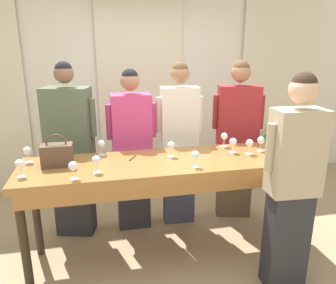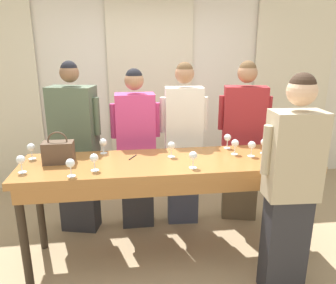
{
  "view_description": "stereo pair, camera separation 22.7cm",
  "coord_description": "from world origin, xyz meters",
  "px_view_note": "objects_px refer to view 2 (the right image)",
  "views": [
    {
      "loc": [
        -0.6,
        -2.7,
        1.97
      ],
      "look_at": [
        0.0,
        0.07,
        1.13
      ],
      "focal_mm": 35.0,
      "sensor_mm": 36.0,
      "label": 1
    },
    {
      "loc": [
        -0.38,
        -2.74,
        1.97
      ],
      "look_at": [
        0.0,
        0.07,
        1.13
      ],
      "focal_mm": 35.0,
      "sensor_mm": 36.0,
      "label": 2
    }
  ],
  "objects_px": {
    "wine_glass_front_left": "(193,156)",
    "wine_glass_back_right": "(94,159)",
    "tasting_bar": "(169,171)",
    "guest_cream_sweater": "(184,143)",
    "wine_glass_center_left": "(264,143)",
    "wine_glass_center_right": "(31,148)",
    "wine_bottle": "(273,145)",
    "wine_glass_back_mid": "(21,160)",
    "handbag": "(59,152)",
    "guest_pink_top": "(136,150)",
    "guest_striped_shirt": "(243,141)",
    "host_pouring": "(291,187)",
    "wine_glass_front_mid": "(235,144)",
    "guest_olive_jacket": "(76,150)",
    "wine_glass_back_left": "(70,164)",
    "potted_plant": "(283,157)",
    "wine_glass_front_right": "(228,138)",
    "wine_glass_center_mid": "(252,146)",
    "wine_glass_near_host": "(171,146)",
    "wine_glass_by_bottle": "(103,143)"
  },
  "relations": [
    {
      "from": "wine_glass_front_left",
      "to": "wine_glass_front_right",
      "type": "height_order",
      "value": "same"
    },
    {
      "from": "potted_plant",
      "to": "wine_glass_front_right",
      "type": "bearing_deg",
      "value": -135.71
    },
    {
      "from": "potted_plant",
      "to": "wine_glass_back_left",
      "type": "bearing_deg",
      "value": -146.65
    },
    {
      "from": "guest_pink_top",
      "to": "potted_plant",
      "type": "xyz_separation_m",
      "value": [
        2.17,
        0.91,
        -0.5
      ]
    },
    {
      "from": "guest_olive_jacket",
      "to": "wine_glass_by_bottle",
      "type": "bearing_deg",
      "value": -47.56
    },
    {
      "from": "host_pouring",
      "to": "tasting_bar",
      "type": "bearing_deg",
      "value": 145.69
    },
    {
      "from": "wine_glass_front_left",
      "to": "wine_glass_near_host",
      "type": "xyz_separation_m",
      "value": [
        -0.14,
        0.31,
        0.0
      ]
    },
    {
      "from": "wine_glass_front_mid",
      "to": "wine_glass_center_left",
      "type": "distance_m",
      "value": 0.28
    },
    {
      "from": "tasting_bar",
      "to": "wine_glass_center_left",
      "type": "xyz_separation_m",
      "value": [
        0.92,
        0.09,
        0.2
      ]
    },
    {
      "from": "tasting_bar",
      "to": "wine_glass_front_right",
      "type": "bearing_deg",
      "value": 25.52
    },
    {
      "from": "wine_bottle",
      "to": "wine_glass_center_right",
      "type": "distance_m",
      "value": 2.19
    },
    {
      "from": "tasting_bar",
      "to": "guest_cream_sweater",
      "type": "relative_size",
      "value": 1.45
    },
    {
      "from": "wine_bottle",
      "to": "wine_glass_near_host",
      "type": "xyz_separation_m",
      "value": [
        -0.91,
        0.15,
        -0.02
      ]
    },
    {
      "from": "wine_glass_back_mid",
      "to": "wine_glass_back_right",
      "type": "height_order",
      "value": "same"
    },
    {
      "from": "wine_glass_front_right",
      "to": "wine_glass_center_mid",
      "type": "height_order",
      "value": "same"
    },
    {
      "from": "wine_glass_back_left",
      "to": "host_pouring",
      "type": "xyz_separation_m",
      "value": [
        1.67,
        -0.34,
        -0.15
      ]
    },
    {
      "from": "wine_glass_center_mid",
      "to": "guest_olive_jacket",
      "type": "relative_size",
      "value": 0.08
    },
    {
      "from": "host_pouring",
      "to": "wine_glass_front_left",
      "type": "bearing_deg",
      "value": 150.37
    },
    {
      "from": "wine_glass_back_right",
      "to": "guest_cream_sweater",
      "type": "xyz_separation_m",
      "value": [
        0.89,
        0.78,
        -0.14
      ]
    },
    {
      "from": "wine_glass_front_mid",
      "to": "wine_glass_back_right",
      "type": "height_order",
      "value": "same"
    },
    {
      "from": "wine_glass_front_left",
      "to": "wine_glass_back_right",
      "type": "xyz_separation_m",
      "value": [
        -0.81,
        0.05,
        -0.0
      ]
    },
    {
      "from": "wine_bottle",
      "to": "wine_glass_center_left",
      "type": "distance_m",
      "value": 0.14
    },
    {
      "from": "tasting_bar",
      "to": "wine_glass_near_host",
      "type": "distance_m",
      "value": 0.23
    },
    {
      "from": "guest_pink_top",
      "to": "guest_striped_shirt",
      "type": "height_order",
      "value": "guest_striped_shirt"
    },
    {
      "from": "wine_bottle",
      "to": "wine_glass_back_left",
      "type": "relative_size",
      "value": 2.3
    },
    {
      "from": "wine_glass_center_right",
      "to": "wine_glass_back_mid",
      "type": "distance_m",
      "value": 0.33
    },
    {
      "from": "wine_glass_near_host",
      "to": "tasting_bar",
      "type": "bearing_deg",
      "value": -106.71
    },
    {
      "from": "wine_glass_back_left",
      "to": "guest_striped_shirt",
      "type": "xyz_separation_m",
      "value": [
        1.73,
        0.88,
        -0.14
      ]
    },
    {
      "from": "wine_glass_front_mid",
      "to": "guest_pink_top",
      "type": "bearing_deg",
      "value": 149.59
    },
    {
      "from": "wine_glass_center_left",
      "to": "wine_glass_back_mid",
      "type": "xyz_separation_m",
      "value": [
        -2.14,
        -0.2,
        -0.0
      ]
    },
    {
      "from": "guest_cream_sweater",
      "to": "wine_glass_center_left",
      "type": "bearing_deg",
      "value": -38.8
    },
    {
      "from": "wine_bottle",
      "to": "wine_glass_back_mid",
      "type": "xyz_separation_m",
      "value": [
        -2.17,
        -0.07,
        -0.02
      ]
    },
    {
      "from": "wine_glass_by_bottle",
      "to": "guest_cream_sweater",
      "type": "height_order",
      "value": "guest_cream_sweater"
    },
    {
      "from": "wine_glass_back_mid",
      "to": "wine_glass_near_host",
      "type": "relative_size",
      "value": 1.0
    },
    {
      "from": "wine_glass_center_left",
      "to": "handbag",
      "type": "bearing_deg",
      "value": -179.91
    },
    {
      "from": "wine_glass_back_mid",
      "to": "wine_glass_back_right",
      "type": "bearing_deg",
      "value": -3.55
    },
    {
      "from": "wine_glass_center_mid",
      "to": "wine_glass_center_right",
      "type": "relative_size",
      "value": 1.0
    },
    {
      "from": "wine_glass_front_left",
      "to": "guest_pink_top",
      "type": "bearing_deg",
      "value": 118.16
    },
    {
      "from": "wine_glass_back_right",
      "to": "wine_glass_near_host",
      "type": "relative_size",
      "value": 1.0
    },
    {
      "from": "wine_glass_center_left",
      "to": "wine_glass_center_right",
      "type": "bearing_deg",
      "value": 176.48
    },
    {
      "from": "wine_glass_back_left",
      "to": "wine_bottle",
      "type": "bearing_deg",
      "value": 6.54
    },
    {
      "from": "wine_glass_front_left",
      "to": "wine_glass_center_mid",
      "type": "relative_size",
      "value": 1.0
    },
    {
      "from": "wine_glass_by_bottle",
      "to": "wine_glass_front_left",
      "type": "bearing_deg",
      "value": -32.82
    },
    {
      "from": "wine_glass_center_mid",
      "to": "potted_plant",
      "type": "relative_size",
      "value": 0.2
    },
    {
      "from": "wine_glass_by_bottle",
      "to": "guest_striped_shirt",
      "type": "bearing_deg",
      "value": 12.6
    },
    {
      "from": "wine_bottle",
      "to": "wine_glass_front_right",
      "type": "distance_m",
      "value": 0.47
    },
    {
      "from": "wine_glass_center_left",
      "to": "wine_glass_center_right",
      "type": "xyz_separation_m",
      "value": [
        -2.15,
        0.13,
        0.0
      ]
    },
    {
      "from": "guest_olive_jacket",
      "to": "guest_cream_sweater",
      "type": "bearing_deg",
      "value": 0.0
    },
    {
      "from": "wine_glass_front_mid",
      "to": "guest_olive_jacket",
      "type": "distance_m",
      "value": 1.64
    },
    {
      "from": "wine_glass_near_host",
      "to": "potted_plant",
      "type": "distance_m",
      "value": 2.45
    }
  ]
}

